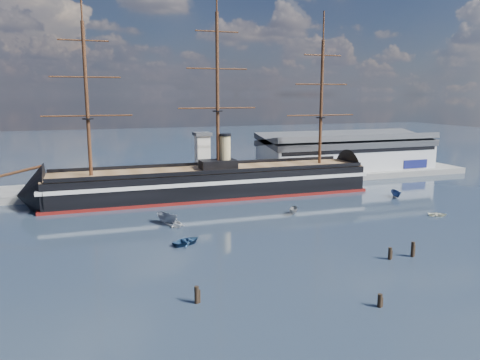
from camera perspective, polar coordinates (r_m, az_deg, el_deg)
name	(u,v)px	position (r m, az deg, el deg)	size (l,w,h in m)	color
ground	(226,214)	(112.78, -1.68, -4.12)	(600.00, 600.00, 0.00)	#233245
quay	(222,184)	(149.23, -2.23, -0.54)	(180.00, 18.00, 2.00)	slate
warehouse	(347,152)	(171.65, 12.86, 3.34)	(63.00, 21.00, 11.60)	#B7BABC
quay_tower	(203,156)	(142.93, -4.59, 2.91)	(5.00, 5.00, 15.00)	silver
warship	(205,183)	(130.73, -4.24, -0.32)	(112.98, 17.42, 53.94)	black
motorboat_a	(168,224)	(105.21, -8.82, -5.31)	(7.67, 2.81, 3.07)	slate
motorboat_b	(187,244)	(90.97, -6.48, -7.77)	(3.67, 1.47, 1.71)	navy
motorboat_c	(293,214)	(112.68, 6.52, -4.20)	(5.36, 1.97, 2.15)	slate
motorboat_d	(177,227)	(102.35, -7.69, -5.73)	(5.89, 2.55, 2.16)	silver
motorboat_e	(438,216)	(120.07, 22.95, -4.06)	(2.59, 1.03, 1.21)	silver
motorboat_f	(396,197)	(137.32, 18.48, -2.03)	(6.15, 2.26, 2.46)	navy
piling_near_left	(197,303)	(66.66, -5.29, -14.72)	(0.64, 0.64, 3.16)	black
piling_near_mid	(379,307)	(67.98, 16.64, -14.61)	(0.64, 0.64, 2.56)	black
piling_near_right	(412,257)	(89.09, 20.26, -8.76)	(0.64, 0.64, 3.43)	black
piling_extra	(390,259)	(86.43, 17.77, -9.20)	(0.64, 0.64, 2.85)	black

